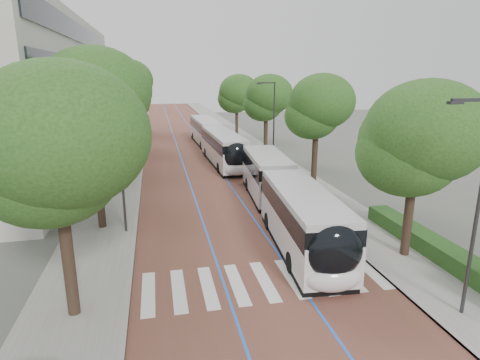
% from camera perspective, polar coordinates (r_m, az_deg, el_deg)
% --- Properties ---
extents(ground, '(160.00, 160.00, 0.00)m').
position_cam_1_polar(ground, '(17.33, 3.77, -15.82)').
color(ground, '#51544C').
rests_on(ground, ground).
extents(road, '(11.00, 140.00, 0.02)m').
position_cam_1_polar(road, '(55.18, -7.53, 5.57)').
color(road, brown).
rests_on(road, ground).
extents(sidewalk_left, '(4.00, 140.00, 0.12)m').
position_cam_1_polar(sidewalk_left, '(55.12, -15.35, 5.21)').
color(sidewalk_left, gray).
rests_on(sidewalk_left, ground).
extents(sidewalk_right, '(4.00, 140.00, 0.12)m').
position_cam_1_polar(sidewalk_right, '(56.24, 0.15, 5.92)').
color(sidewalk_right, gray).
rests_on(sidewalk_right, ground).
extents(kerb_left, '(0.20, 140.00, 0.14)m').
position_cam_1_polar(kerb_left, '(55.04, -13.37, 5.32)').
color(kerb_left, gray).
rests_on(kerb_left, ground).
extents(kerb_right, '(0.20, 140.00, 0.14)m').
position_cam_1_polar(kerb_right, '(55.87, -1.77, 5.86)').
color(kerb_right, gray).
rests_on(kerb_right, ground).
extents(zebra_crossing, '(10.55, 3.60, 0.01)m').
position_cam_1_polar(zebra_crossing, '(18.20, 3.52, -14.11)').
color(zebra_crossing, silver).
rests_on(zebra_crossing, ground).
extents(lane_line_left, '(0.12, 126.00, 0.01)m').
position_cam_1_polar(lane_line_left, '(55.08, -9.19, 5.50)').
color(lane_line_left, blue).
rests_on(lane_line_left, road).
extents(lane_line_right, '(0.12, 126.00, 0.01)m').
position_cam_1_polar(lane_line_right, '(55.32, -5.87, 5.66)').
color(lane_line_right, blue).
rests_on(lane_line_right, road).
extents(hedge, '(1.20, 14.00, 0.80)m').
position_cam_1_polar(hedge, '(21.21, 28.62, -10.15)').
color(hedge, '#1E4518').
rests_on(hedge, sidewalk_right).
extents(streetlight_near, '(1.82, 0.20, 8.00)m').
position_cam_1_polar(streetlight_near, '(16.13, 30.54, -1.67)').
color(streetlight_near, '#313134').
rests_on(streetlight_near, sidewalk_right).
extents(streetlight_far, '(1.82, 0.20, 8.00)m').
position_cam_1_polar(streetlight_far, '(38.09, 4.59, 8.80)').
color(streetlight_far, '#313134').
rests_on(streetlight_far, sidewalk_right).
extents(lamp_post_left, '(0.14, 0.14, 8.00)m').
position_cam_1_polar(lamp_post_left, '(22.89, -16.59, 2.37)').
color(lamp_post_left, '#313134').
rests_on(lamp_post_left, sidewalk_left).
extents(trees_left, '(6.25, 60.99, 10.07)m').
position_cam_1_polar(trees_left, '(40.36, -17.06, 11.56)').
color(trees_left, black).
rests_on(trees_left, ground).
extents(trees_right, '(5.77, 47.69, 8.31)m').
position_cam_1_polar(trees_right, '(39.18, 5.78, 10.49)').
color(trees_right, black).
rests_on(trees_right, ground).
extents(lead_bus, '(3.96, 18.54, 3.20)m').
position_cam_1_polar(lead_bus, '(24.16, 6.39, -2.57)').
color(lead_bus, black).
rests_on(lead_bus, ground).
extents(bus_queued_0, '(2.95, 12.48, 3.20)m').
position_cam_1_polar(bus_queued_0, '(39.68, -2.27, 4.41)').
color(bus_queued_0, silver).
rests_on(bus_queued_0, ground).
extents(bus_queued_1, '(2.93, 12.47, 3.20)m').
position_cam_1_polar(bus_queued_1, '(51.58, -4.80, 6.81)').
color(bus_queued_1, silver).
rests_on(bus_queued_1, ground).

